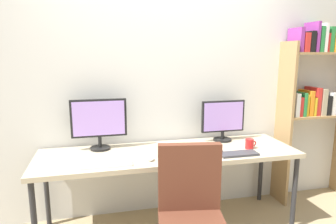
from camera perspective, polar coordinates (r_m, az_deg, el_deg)
The scene contains 10 objects.
wall_back at distance 2.99m, azimuth -1.65°, elevation 5.28°, with size 4.70×0.10×2.60m.
desk at distance 2.72m, azimuth 0.25°, elevation -8.49°, with size 2.30×0.68×0.74m.
bookshelf at distance 3.56m, azimuth 26.13°, elevation 3.18°, with size 0.83×0.28×1.91m.
monitor_left at distance 2.77m, azimuth -12.97°, elevation -1.75°, with size 0.49×0.18×0.46m.
monitor_right at distance 3.03m, azimuth 10.39°, elevation -1.37°, with size 0.44×0.18×0.41m.
keyboard_left at distance 2.42m, azimuth -11.63°, elevation -9.79°, with size 0.39×0.13×0.02m, color silver.
keyboard_right at distance 2.68m, azimuth 13.26°, elevation -7.74°, with size 0.33×0.13×0.02m, color #38383D.
computer_mouse at distance 2.49m, azimuth -3.30°, elevation -8.76°, with size 0.06×0.10×0.03m, color silver.
laptop_closed at distance 2.74m, azimuth 6.40°, elevation -7.08°, with size 0.32×0.22×0.02m, color #2D2D2D.
coffee_mug at distance 2.87m, azimuth 15.26°, elevation -5.83°, with size 0.11×0.08×0.09m.
Camera 1 is at (-0.60, -1.89, 1.60)m, focal length 32.09 mm.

